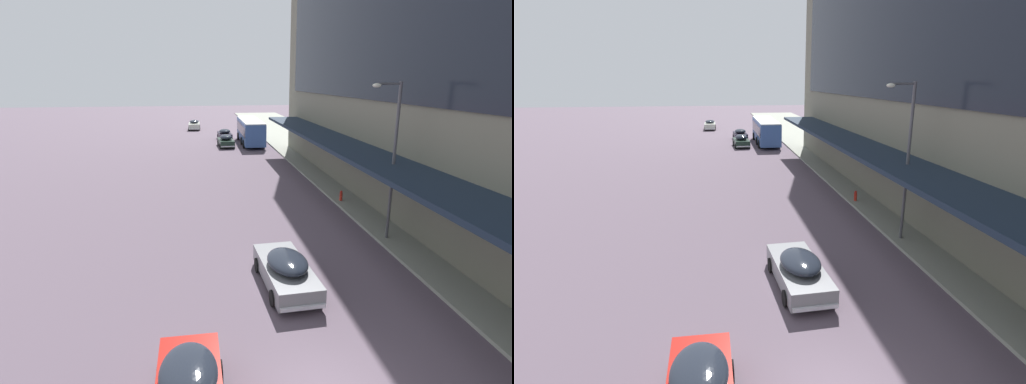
# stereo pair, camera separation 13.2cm
# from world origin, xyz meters

# --- Properties ---
(transit_bus_kerbside_front) EXTENTS (2.78, 10.89, 3.11)m
(transit_bus_kerbside_front) POSITION_xyz_m (3.71, 43.39, 1.79)
(transit_bus_kerbside_front) COLOR #3C5FA2
(transit_bus_kerbside_front) RESTS_ON ground
(sedan_trailing_near) EXTENTS (1.94, 4.67, 1.55)m
(sedan_trailing_near) POSITION_xyz_m (-3.60, 59.71, 0.78)
(sedan_trailing_near) COLOR beige
(sedan_trailing_near) RESTS_ON ground
(sedan_second_near) EXTENTS (1.96, 4.41, 1.53)m
(sedan_second_near) POSITION_xyz_m (0.61, 47.08, 0.76)
(sedan_second_near) COLOR black
(sedan_second_near) RESTS_ON ground
(sedan_trailing_mid) EXTENTS (2.12, 4.87, 1.47)m
(sedan_trailing_mid) POSITION_xyz_m (0.26, 6.18, 0.73)
(sedan_trailing_mid) COLOR gray
(sedan_trailing_mid) RESTS_ON ground
(sedan_lead_mid) EXTENTS (2.02, 4.31, 1.57)m
(sedan_lead_mid) POSITION_xyz_m (0.35, 41.25, 0.76)
(sedan_lead_mid) COLOR #1D2F25
(sedan_lead_mid) RESTS_ON ground
(street_lamp) EXTENTS (1.50, 0.28, 7.95)m
(street_lamp) POSITION_xyz_m (6.41, 10.16, 4.71)
(street_lamp) COLOR #4C4C51
(street_lamp) RESTS_ON sidewalk_kerb
(fire_hydrant) EXTENTS (0.20, 0.40, 0.70)m
(fire_hydrant) POSITION_xyz_m (6.48, 16.89, 0.49)
(fire_hydrant) COLOR red
(fire_hydrant) RESTS_ON sidewalk_kerb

